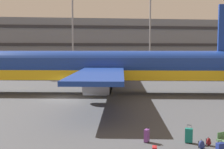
{
  "coord_description": "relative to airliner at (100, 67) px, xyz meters",
  "views": [
    {
      "loc": [
        1.45,
        -31.93,
        5.38
      ],
      "look_at": [
        4.89,
        -4.9,
        3.0
      ],
      "focal_mm": 47.13,
      "sensor_mm": 36.0,
      "label": 1
    }
  ],
  "objects": [
    {
      "name": "ground_plane",
      "position": [
        -4.51,
        -3.28,
        -3.16
      ],
      "size": [
        600.0,
        600.0,
        0.0
      ],
      "primitive_type": "plane",
      "color": "#424449"
    },
    {
      "name": "light_mast_center_right",
      "position": [
        13.85,
        29.79,
        10.04
      ],
      "size": [
        1.8,
        0.5,
        22.98
      ],
      "color": "gray",
      "rests_on": "ground_plane"
    },
    {
      "name": "light_mast_center_left",
      "position": [
        -3.4,
        29.79,
        9.72
      ],
      "size": [
        1.8,
        0.5,
        22.37
      ],
      "color": "gray",
      "rests_on": "ground_plane"
    },
    {
      "name": "backpack_small",
      "position": [
        4.3,
        -20.06,
        -2.95
      ],
      "size": [
        0.38,
        0.35,
        0.49
      ],
      "color": "maroon",
      "rests_on": "ground_plane"
    },
    {
      "name": "suitcase_red",
      "position": [
        3.39,
        -19.46,
        -2.71
      ],
      "size": [
        0.5,
        0.44,
        1.04
      ],
      "color": "#147266",
      "rests_on": "ground_plane"
    },
    {
      "name": "airliner",
      "position": [
        0.0,
        0.0,
        0.0
      ],
      "size": [
        40.08,
        32.64,
        10.57
      ],
      "color": "navy",
      "rests_on": "ground_plane"
    },
    {
      "name": "suitcase_black",
      "position": [
        1.02,
        -19.03,
        -2.76
      ],
      "size": [
        0.39,
        0.43,
        0.87
      ],
      "color": "#72388C",
      "rests_on": "ground_plane"
    },
    {
      "name": "backpack_silver",
      "position": [
        3.69,
        -20.52,
        -2.94
      ],
      "size": [
        0.42,
        0.38,
        0.52
      ],
      "color": "navy",
      "rests_on": "ground_plane"
    },
    {
      "name": "terminal_structure",
      "position": [
        -4.51,
        46.5,
        3.28
      ],
      "size": [
        128.42,
        18.91,
        12.87
      ],
      "color": "slate",
      "rests_on": "ground_plane"
    }
  ]
}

